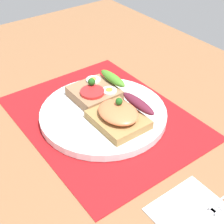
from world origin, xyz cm
name	(u,v)px	position (x,y,z in cm)	size (l,w,h in cm)	color
ground_plane	(104,124)	(0.00, 0.00, -1.60)	(120.00, 90.00, 3.20)	brown
placemat	(103,117)	(0.00, 0.00, 0.15)	(39.43, 30.74, 0.30)	maroon
plate	(103,114)	(0.00, 0.00, 1.09)	(25.96, 25.96, 1.57)	white
sandwich_egg_tomato	(97,91)	(-4.91, 1.84, 3.42)	(9.29, 10.49, 4.40)	#8F6A4A
sandwich_salmon	(121,114)	(4.95, 0.75, 3.65)	(10.72, 10.19, 5.07)	#9B7843
napkin	(203,223)	(29.22, -2.88, 0.30)	(14.34, 11.11, 0.60)	white
fork	(204,218)	(28.95, -2.44, 0.76)	(1.62, 12.77, 0.32)	#B7B7BC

